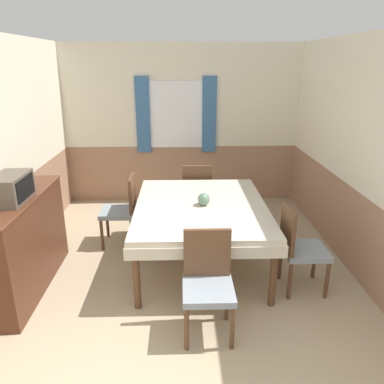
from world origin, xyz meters
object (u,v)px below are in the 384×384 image
Objects in this scene: chair_left_far at (123,208)px; sideboard at (21,243)px; chair_head_window at (197,191)px; tv at (11,188)px; chair_head_near at (208,280)px; vase at (204,199)px; chair_right_near at (299,246)px; dining_table at (201,212)px.

chair_left_far is 0.60× the size of sideboard.
chair_head_window is 0.60× the size of sideboard.
tv is (-0.87, -1.13, 0.65)m from chair_left_far.
tv reaches higher than chair_head_near.
tv is at bearing -18.44° from chair_head_near.
tv is 3.44× the size of vase.
chair_head_near is (-0.99, -0.62, 0.00)m from chair_right_near.
chair_right_near and chair_left_far have the same top height.
chair_head_window is at bearing 43.26° from tv.
tv is at bearing 142.39° from chair_left_far.
chair_left_far and chair_head_window have the same top height.
chair_head_window is 1.91× the size of tv.
tv reaches higher than chair_right_near.
vase is (1.92, 0.43, 0.31)m from sideboard.
vase is at bearing -45.22° from dining_table.
tv is (0.04, -0.11, 0.64)m from sideboard.
chair_right_near reaches higher than dining_table.
tv is 1.98m from vase.
dining_table is at bearing -90.00° from chair_head_near.
chair_left_far is (-0.99, 0.56, -0.15)m from dining_table.
dining_table is 2.05× the size of chair_left_far.
chair_head_near is at bearing -20.99° from sideboard.
chair_head_window is at bearing 91.38° from vase.
chair_head_window is (-0.00, 1.18, -0.15)m from dining_table.
vase is (0.03, -0.03, 0.17)m from dining_table.
sideboard is at bearing -167.52° from vase.
chair_right_near is 1.16m from chair_head_near.
tv is (-1.85, -1.74, 0.65)m from chair_head_window.
chair_right_near is 1.00× the size of chair_head_near.
chair_head_near is at bearing -18.44° from tv.
dining_table is 1.15m from chair_left_far.
sideboard is at bearing -166.49° from dining_table.
chair_right_near is at bearing -60.52° from chair_head_window.
chair_head_near is 2.03m from sideboard.
chair_head_window is (-0.99, 1.74, 0.00)m from chair_right_near.
tv is at bearing -163.10° from dining_table.
chair_right_near is at bearing -29.72° from dining_table.
sideboard reaches higher than chair_right_near.
sideboard is at bearing 138.29° from chair_left_far.
sideboard is at bearing -20.99° from chair_head_near.
dining_table is at bearing 134.78° from vase.
chair_head_near is at bearing -90.00° from chair_head_window.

